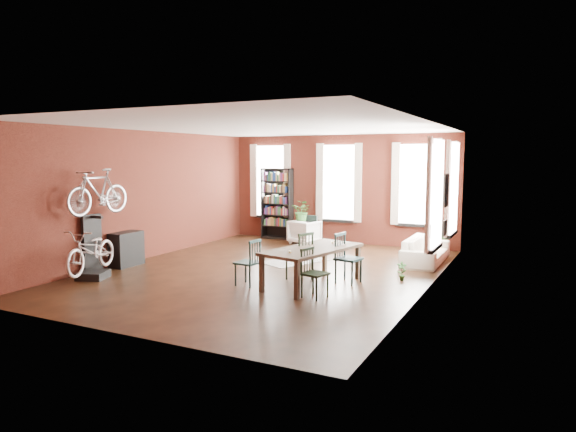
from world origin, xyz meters
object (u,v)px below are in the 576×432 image
Objects in this scene: dining_chair_a at (248,262)px; bookshelf at (277,204)px; plant_stand at (302,233)px; console_table at (126,249)px; dining_chair_c at (315,273)px; bike_trainer at (93,275)px; bicycle_floor at (91,231)px; white_armchair at (305,231)px; dining_table at (312,267)px; cream_sofa at (426,246)px; dining_chair_d at (348,259)px; dining_chair_b at (299,256)px.

bookshelf is at bearing -153.41° from dining_chair_a.
plant_stand is at bearing -24.45° from bookshelf.
console_table is at bearing -90.75° from dining_chair_a.
dining_chair_c is 1.65× the size of bike_trainer.
dining_chair_a is at bearing 1.20° from bicycle_floor.
bookshelf reaches higher than plant_stand.
dining_chair_a is 5.12m from white_armchair.
dining_table reaches higher than bike_trainer.
dining_chair_a reaches higher than cream_sofa.
dining_chair_c is at bearing 130.22° from white_armchair.
dining_chair_d reaches higher than dining_chair_c.
dining_table is 3.41× the size of plant_stand.
white_armchair is at bearing 54.18° from bicycle_floor.
bike_trainer is 1.38m from console_table.
dining_chair_b is 0.46× the size of bookshelf.
white_armchair is at bearing -135.21° from dining_chair_b.
cream_sofa is at bearing 39.05° from bike_trainer.
bookshelf is at bearing 155.55° from plant_stand.
dining_chair_d is 0.48× the size of cream_sofa.
console_table is at bearing 97.89° from dining_chair_c.
white_armchair is (1.19, -0.52, -0.71)m from bookshelf.
cream_sofa is 2.60× the size of console_table.
dining_table is 0.54m from dining_chair_b.
dining_chair_c is 1.12× the size of console_table.
dining_chair_a is at bearing 95.51° from dining_chair_c.
console_table is at bearing 103.33° from bike_trainer.
dining_chair_d reaches higher than console_table.
dining_chair_c is 0.41× the size of bookshelf.
cream_sofa is at bearing 149.27° from dining_chair_a.
bookshelf is (-2.23, 5.53, 0.64)m from dining_chair_a.
cream_sofa is 3.84× the size of bike_trainer.
bookshelf reaches higher than dining_chair_d.
cream_sofa reaches higher than console_table.
bookshelf is 1.44m from plant_stand.
cream_sofa is at bearing 167.55° from dining_chair_b.
white_armchair is at bearing -12.16° from plant_stand.
dining_chair_c is (0.84, -1.12, -0.05)m from dining_chair_b.
cream_sofa is (1.16, 4.07, -0.04)m from dining_chair_c.
dining_chair_c is at bearing -178.10° from dining_chair_d.
bookshelf reaches higher than dining_chair_a.
dining_table is at bearing 121.11° from dining_chair_a.
plant_stand is at bearing 70.91° from bike_trainer.
bike_trainer is (-5.92, -4.80, -0.33)m from cream_sofa.
cream_sofa is at bearing 29.33° from console_table.
white_armchair is at bearing 62.22° from console_table.
console_table reaches higher than dining_table.
plant_stand is at bearing -162.77° from dining_chair_a.
console_table is at bearing -60.95° from dining_chair_b.
dining_chair_a is 0.92× the size of dining_chair_d.
white_armchair is at bearing 70.18° from bike_trainer.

